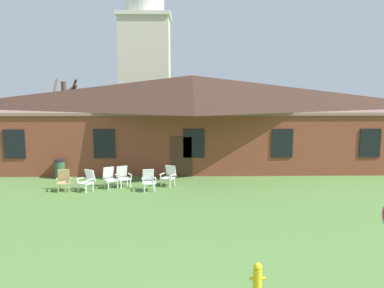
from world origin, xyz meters
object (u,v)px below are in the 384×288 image
Objects in this scene: lawn_chair_near_door at (87,180)px; lawn_chair_right_end at (149,180)px; lawn_chair_far_side at (169,175)px; trash_bin at (60,169)px; lawn_chair_by_porch at (64,180)px; fire_hydrant at (257,280)px; lawn_chair_left_end at (110,177)px; lawn_chair_middle at (123,176)px.

lawn_chair_right_end is (2.79, 0.01, 0.00)m from lawn_chair_near_door.
lawn_chair_far_side is 5.91m from trash_bin.
lawn_chair_by_porch is 1.00× the size of lawn_chair_right_end.
trash_bin is at bearing 124.33° from fire_hydrant.
trash_bin is (-0.92, 2.43, -0.00)m from lawn_chair_by_porch.
lawn_chair_near_door reaches higher than fire_hydrant.
lawn_chair_by_porch and lawn_chair_right_end have the same top height.
trash_bin is (-1.99, 2.50, -0.00)m from lawn_chair_near_door.
lawn_chair_far_side is (4.76, 0.80, 0.00)m from lawn_chair_by_porch.
lawn_chair_by_porch is 1.00× the size of lawn_chair_far_side.
lawn_chair_by_porch reaches higher than fire_hydrant.
lawn_chair_near_door is 11.13m from fire_hydrant.
trash_bin reaches higher than lawn_chair_by_porch.
lawn_chair_left_end is at bearing 31.25° from lawn_chair_near_door.
fire_hydrant is (6.08, -9.33, -0.12)m from lawn_chair_near_door.
lawn_chair_left_end is 1.00× the size of lawn_chair_far_side.
lawn_chair_middle is 1.50m from lawn_chair_right_end.
lawn_chair_near_door is 1.70m from lawn_chair_middle.
lawn_chair_near_door is 3.78m from lawn_chair_far_side.
trash_bin is (-5.67, 1.63, -0.00)m from lawn_chair_far_side.
lawn_chair_by_porch is at bearing 179.17° from lawn_chair_right_end.
trash_bin reaches higher than lawn_chair_right_end.
lawn_chair_left_end is at bearing -173.70° from lawn_chair_far_side.
lawn_chair_far_side is at bearing 103.25° from fire_hydrant.
lawn_chair_near_door is 1.00× the size of lawn_chair_left_end.
lawn_chair_far_side is at bearing 9.56° from lawn_chair_by_porch.
lawn_chair_by_porch is at bearing -164.38° from lawn_chair_middle.
lawn_chair_left_end is 3.50m from trash_bin.
lawn_chair_far_side is (2.76, 0.30, 0.00)m from lawn_chair_left_end.
fire_hydrant is 14.32m from trash_bin.
lawn_chair_middle is 1.21× the size of fire_hydrant.
lawn_chair_middle is 1.00× the size of lawn_chair_far_side.
trash_bin is (-4.78, 2.49, -0.00)m from lawn_chair_right_end.
lawn_chair_right_end is at bearing -27.51° from trash_bin.
lawn_chair_middle is (1.51, 0.79, 0.00)m from lawn_chair_near_door.
lawn_chair_near_door is at bearing -179.85° from lawn_chair_right_end.
fire_hydrant is (4.57, -10.11, -0.12)m from lawn_chair_middle.
lawn_chair_near_door is at bearing -166.77° from lawn_chair_far_side.
lawn_chair_near_door is 1.08m from lawn_chair_left_end.
trash_bin is at bearing 152.49° from lawn_chair_right_end.
lawn_chair_far_side reaches higher than fire_hydrant.
fire_hydrant is at bearing -56.89° from lawn_chair_near_door.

